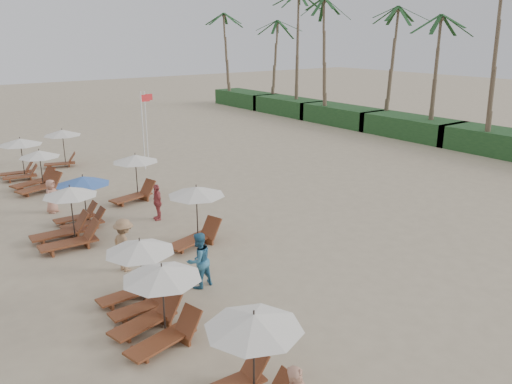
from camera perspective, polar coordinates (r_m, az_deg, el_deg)
ground at (r=17.44m, az=10.30°, el=-9.85°), size 160.00×160.00×0.00m
shrub_hedge at (r=42.38m, az=16.89°, el=6.93°), size 3.20×53.00×1.60m
palm_row at (r=42.31m, az=16.91°, el=19.34°), size 7.00×52.00×12.30m
lounger_station_0 at (r=11.54m, az=-1.10°, el=-18.33°), size 2.44×2.17×2.23m
lounger_station_1 at (r=14.09m, az=-11.14°, el=-12.23°), size 2.56×2.24×2.06m
lounger_station_2 at (r=15.68m, az=-13.26°, el=-8.85°), size 2.34×2.07×2.09m
lounger_station_3 at (r=21.01m, az=-20.47°, el=-2.98°), size 2.63×2.06×2.28m
lounger_station_4 at (r=22.80m, az=-18.93°, el=-0.76°), size 2.41×2.24×2.14m
lounger_station_5 at (r=28.90m, az=-23.30°, el=1.94°), size 2.66×2.61×2.09m
lounger_station_6 at (r=31.64m, az=-24.87°, el=3.62°), size 2.52×2.37×2.26m
inland_station_0 at (r=19.79m, az=-6.94°, el=-2.26°), size 2.86×2.24×2.22m
inland_station_1 at (r=25.51m, az=-13.50°, el=1.87°), size 2.84×2.24×2.22m
inland_station_2 at (r=33.60m, az=-20.84°, el=5.15°), size 2.58×2.24×2.22m
beachgoer_mid_a at (r=16.60m, az=-6.37°, el=-7.55°), size 1.01×0.84×1.86m
beachgoer_mid_b at (r=18.19m, az=-14.40°, el=-5.71°), size 0.88×1.30×1.87m
beachgoer_far_a at (r=22.81m, az=-10.93°, el=-1.09°), size 0.54×0.99×1.61m
beachgoer_far_b at (r=25.07m, az=-21.78°, el=-0.43°), size 0.90×0.87×1.55m
flag_pole_near at (r=31.18m, az=-12.43°, el=7.07°), size 0.60×0.08×4.63m
flag_pole_far at (r=34.43m, az=-12.08°, el=7.75°), size 0.59×0.08×4.31m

